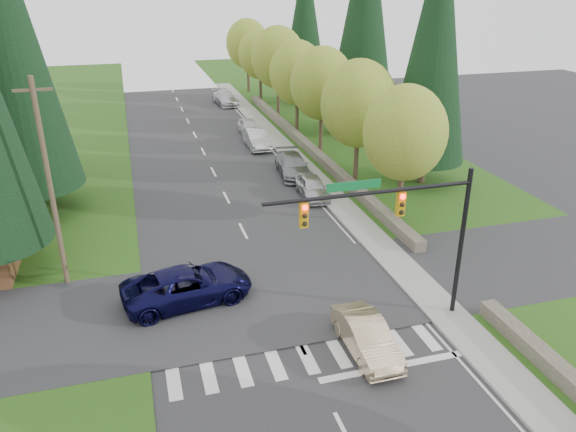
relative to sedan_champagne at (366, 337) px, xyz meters
name	(u,v)px	position (x,y,z in m)	size (l,w,h in m)	color
ground	(336,415)	(-2.38, -2.97, -0.71)	(120.00, 120.00, 0.00)	#28282B
grass_east	(408,184)	(10.62, 17.03, -0.68)	(14.00, 110.00, 0.06)	#335015
grass_west	(15,225)	(-15.38, 17.03, -0.68)	(14.00, 110.00, 0.06)	#335015
cross_street	(276,296)	(-2.38, 5.03, -0.71)	(120.00, 8.00, 0.10)	#28282B
sidewalk_east	(319,182)	(4.52, 19.03, -0.64)	(1.80, 80.00, 0.13)	gray
curb_east	(307,183)	(3.67, 19.03, -0.64)	(0.20, 80.00, 0.13)	gray
stone_wall_north	(307,146)	(6.22, 27.03, -0.36)	(0.70, 40.00, 0.70)	#4C4438
traffic_signal	(403,218)	(1.99, 1.52, 4.28)	(8.70, 0.37, 6.80)	black
utility_pole	(50,184)	(-11.88, 9.03, 4.43)	(1.60, 0.24, 10.00)	#473828
decid_tree_0	(405,133)	(6.82, 11.03, 4.89)	(4.80, 4.80, 8.37)	#38281C
decid_tree_1	(359,104)	(6.92, 18.03, 5.09)	(5.20, 5.20, 8.80)	#38281C
decid_tree_2	(322,84)	(6.72, 25.03, 5.22)	(5.00, 5.00, 8.82)	#38281C
decid_tree_3	(297,73)	(6.82, 32.03, 4.96)	(5.00, 5.00, 8.55)	#38281C
decid_tree_4	(278,58)	(6.92, 39.03, 5.35)	(5.40, 5.40, 9.18)	#38281C
decid_tree_5	(260,54)	(6.72, 46.03, 4.82)	(4.80, 4.80, 8.30)	#38281C
decid_tree_6	(247,44)	(6.82, 53.03, 5.16)	(5.20, 5.20, 8.86)	#38281C
conifer_w_c	(1,24)	(-14.38, 19.03, 10.59)	(6.46, 6.46, 20.80)	#38281C
conifer_e_a	(435,42)	(11.62, 17.03, 9.08)	(5.44, 5.44, 17.80)	#38281C
conifer_e_b	(365,11)	(12.62, 31.03, 10.09)	(6.12, 6.12, 19.80)	#38281C
conifer_e_c	(305,18)	(11.62, 45.03, 8.58)	(5.10, 5.10, 16.80)	#38281C
sedan_champagne	(366,337)	(0.00, 0.00, 0.00)	(1.50, 4.30, 1.42)	tan
suv_navy	(187,285)	(-6.37, 5.74, 0.12)	(2.73, 5.92, 1.65)	black
parked_car_a	(312,187)	(3.22, 16.56, 0.01)	(1.70, 4.23, 1.44)	#B4B4B9
parked_car_b	(293,165)	(3.22, 21.20, 0.05)	(2.12, 5.23, 1.52)	gray
parked_car_c	(257,139)	(2.26, 28.91, 0.08)	(1.67, 4.79, 1.58)	#B9B9BE
parked_car_d	(249,127)	(2.54, 33.30, 0.00)	(1.68, 4.17, 1.42)	silver
parked_car_e	(225,98)	(2.68, 46.47, 0.04)	(2.08, 5.12, 1.49)	#B7B7BC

